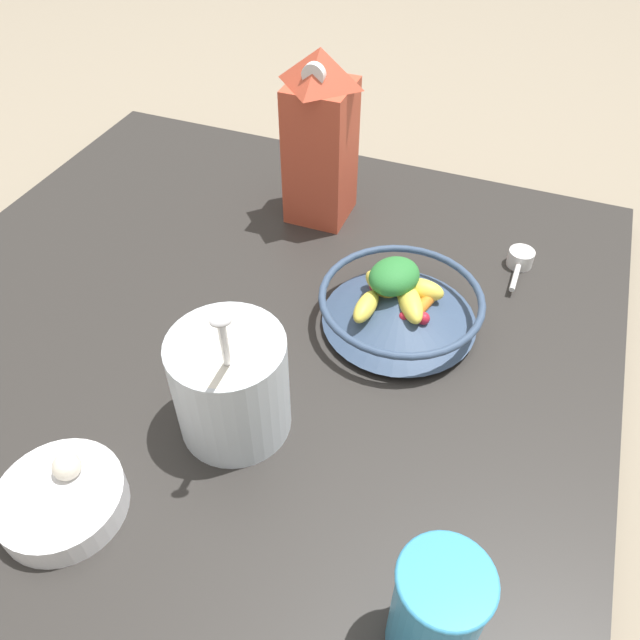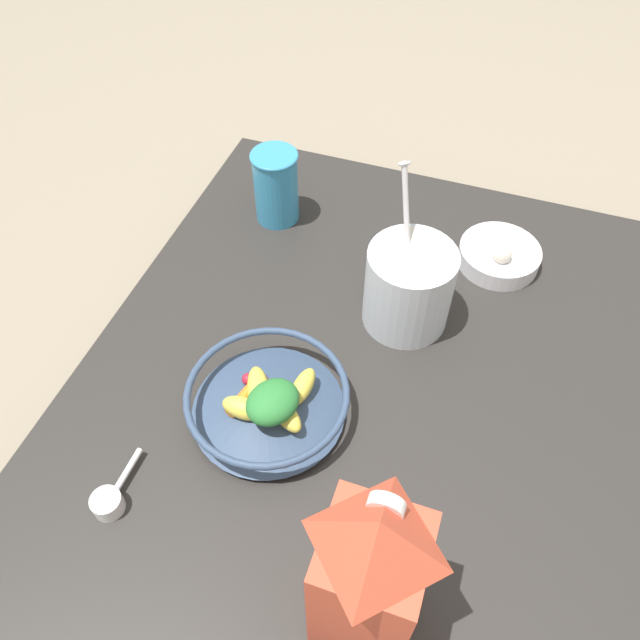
% 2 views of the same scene
% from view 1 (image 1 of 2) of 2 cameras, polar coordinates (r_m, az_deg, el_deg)
% --- Properties ---
extents(ground_plane, '(6.00, 6.00, 0.00)m').
position_cam_1_polar(ground_plane, '(0.89, -7.23, -2.44)').
color(ground_plane, gray).
extents(countertop, '(0.99, 0.99, 0.04)m').
position_cam_1_polar(countertop, '(0.87, -7.34, -1.58)').
color(countertop, '#2D2B28').
rests_on(countertop, ground_plane).
extents(fruit_bowl, '(0.22, 0.22, 0.09)m').
position_cam_1_polar(fruit_bowl, '(0.84, 7.31, 1.45)').
color(fruit_bowl, '#384C6B').
rests_on(fruit_bowl, countertop).
extents(milk_carton, '(0.09, 0.09, 0.27)m').
position_cam_1_polar(milk_carton, '(0.99, 0.05, 16.32)').
color(milk_carton, '#CC4C33').
rests_on(milk_carton, countertop).
extents(yogurt_tub, '(0.13, 0.14, 0.24)m').
position_cam_1_polar(yogurt_tub, '(0.70, -8.19, -5.55)').
color(yogurt_tub, silver).
rests_on(yogurt_tub, countertop).
extents(drinking_cup, '(0.08, 0.08, 0.13)m').
position_cam_1_polar(drinking_cup, '(0.58, 10.63, -24.61)').
color(drinking_cup, '#3893C6').
rests_on(drinking_cup, countertop).
extents(measuring_scoop, '(0.04, 0.10, 0.03)m').
position_cam_1_polar(measuring_scoop, '(0.99, 17.82, 5.27)').
color(measuring_scoop, white).
rests_on(measuring_scoop, countertop).
extents(garlic_bowl, '(0.13, 0.13, 0.06)m').
position_cam_1_polar(garlic_bowl, '(0.73, -22.51, -14.87)').
color(garlic_bowl, white).
rests_on(garlic_bowl, countertop).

